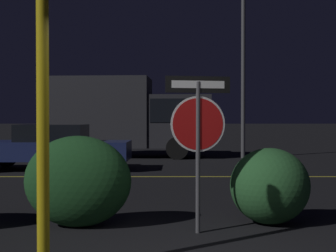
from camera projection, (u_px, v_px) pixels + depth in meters
The scene contains 8 objects.
road_center_stripe at pixel (178, 177), 12.19m from camera, with size 39.94×0.12×0.01m, color gold.
stop_sign at pixel (198, 123), 6.19m from camera, with size 0.87×0.18×2.08m.
yellow_pole_left at pixel (42, 129), 4.47m from camera, with size 0.12×0.12×2.84m, color yellow.
hedge_bush_2 at pixel (77, 181), 6.54m from camera, with size 1.50×0.82×1.28m, color #1E4C23.
hedge_bush_3 at pixel (269, 186), 6.73m from camera, with size 1.14×1.05×1.10m, color #285B2D.
passing_car_2 at pixel (48, 147), 13.81m from camera, with size 4.96×1.84×1.34m.
delivery_truck at pixel (130, 115), 18.49m from camera, with size 6.46×2.69×3.13m.
street_lamp at pixel (243, 40), 17.86m from camera, with size 0.50×0.50×6.61m.
Camera 1 is at (-0.27, -4.43, 1.52)m, focal length 50.00 mm.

